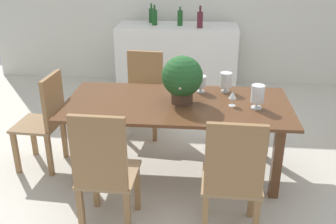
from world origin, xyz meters
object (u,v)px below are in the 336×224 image
(wine_bottle_dark, at_px, (200,19))
(wine_bottle_tall, at_px, (155,17))
(crystal_vase_left, at_px, (201,82))
(crystal_vase_center_near, at_px, (226,80))
(kitchen_counter, at_px, (177,59))
(chair_head_end, at_px, (46,117))
(crystal_vase_right, at_px, (258,94))
(dining_table, at_px, (177,113))
(wine_bottle_green, at_px, (180,18))
(chair_near_left, at_px, (104,169))
(flower_centerpiece, at_px, (182,78))
(chair_far_left, at_px, (144,88))
(wine_glass, at_px, (233,96))
(wine_bottle_amber, at_px, (151,15))
(chair_near_right, at_px, (233,176))

(wine_bottle_dark, bearing_deg, wine_bottle_tall, 167.54)
(crystal_vase_left, xyz_separation_m, crystal_vase_center_near, (0.24, 0.03, 0.01))
(kitchen_counter, bearing_deg, chair_head_end, -115.60)
(kitchen_counter, bearing_deg, crystal_vase_right, -69.83)
(dining_table, distance_m, wine_bottle_green, 2.37)
(chair_near_left, xyz_separation_m, wine_bottle_green, (0.35, 3.25, 0.54))
(flower_centerpiece, relative_size, crystal_vase_right, 2.03)
(chair_far_left, distance_m, wine_bottle_tall, 1.51)
(crystal_vase_center_near, height_order, wine_glass, crystal_vase_center_near)
(crystal_vase_left, bearing_deg, kitchen_counter, 100.47)
(wine_bottle_amber, bearing_deg, chair_head_end, -105.86)
(chair_far_left, relative_size, wine_bottle_amber, 3.36)
(crystal_vase_center_near, height_order, wine_bottle_dark, wine_bottle_dark)
(chair_head_end, bearing_deg, wine_bottle_amber, 167.54)
(chair_far_left, distance_m, wine_glass, 1.39)
(chair_head_end, distance_m, wine_bottle_tall, 2.52)
(dining_table, xyz_separation_m, chair_far_left, (-0.46, 0.93, -0.11))
(crystal_vase_left, relative_size, wine_glass, 1.18)
(crystal_vase_right, bearing_deg, kitchen_counter, 110.17)
(wine_bottle_dark, distance_m, wine_bottle_green, 0.32)
(crystal_vase_right, bearing_deg, chair_head_end, 178.23)
(crystal_vase_left, bearing_deg, chair_head_end, -168.29)
(chair_head_end, distance_m, chair_near_right, 1.98)
(chair_far_left, height_order, wine_bottle_dark, wine_bottle_dark)
(crystal_vase_right, xyz_separation_m, wine_bottle_green, (-0.84, 2.39, 0.24))
(chair_far_left, height_order, crystal_vase_left, chair_far_left)
(chair_near_left, distance_m, wine_bottle_tall, 3.30)
(wine_bottle_green, bearing_deg, wine_bottle_tall, -179.39)
(dining_table, bearing_deg, kitchen_counter, 94.01)
(chair_near_right, height_order, crystal_vase_left, chair_near_right)
(crystal_vase_center_near, distance_m, kitchen_counter, 2.11)
(chair_head_end, distance_m, flower_centerpiece, 1.39)
(dining_table, height_order, wine_bottle_dark, wine_bottle_dark)
(dining_table, bearing_deg, wine_glass, -3.91)
(crystal_vase_center_near, bearing_deg, kitchen_counter, 107.25)
(chair_near_left, relative_size, wine_bottle_amber, 3.69)
(chair_near_left, height_order, wine_bottle_tall, wine_bottle_tall)
(dining_table, xyz_separation_m, crystal_vase_left, (0.21, 0.30, 0.21))
(crystal_vase_center_near, bearing_deg, crystal_vase_left, -172.89)
(crystal_vase_center_near, bearing_deg, chair_near_left, -126.13)
(crystal_vase_center_near, bearing_deg, dining_table, -143.74)
(wine_bottle_green, bearing_deg, crystal_vase_center_near, -73.71)
(dining_table, distance_m, wine_bottle_amber, 2.62)
(chair_far_left, bearing_deg, dining_table, -58.22)
(crystal_vase_left, distance_m, wine_glass, 0.44)
(chair_far_left, height_order, flower_centerpiece, flower_centerpiece)
(chair_near_right, xyz_separation_m, crystal_vase_left, (-0.26, 1.24, 0.28))
(chair_near_right, bearing_deg, wine_bottle_amber, -71.69)
(crystal_vase_left, height_order, crystal_vase_right, crystal_vase_right)
(dining_table, height_order, chair_near_left, chair_near_left)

